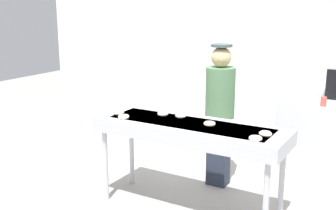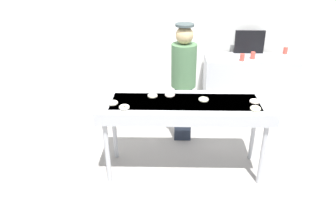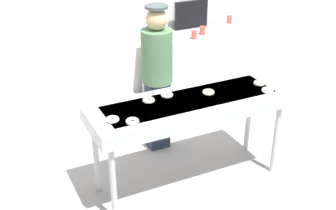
{
  "view_description": "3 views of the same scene",
  "coord_description": "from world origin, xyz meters",
  "px_view_note": "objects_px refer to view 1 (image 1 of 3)",
  "views": [
    {
      "loc": [
        1.9,
        -3.67,
        2.14
      ],
      "look_at": [
        -0.23,
        -0.03,
        1.12
      ],
      "focal_mm": 45.48,
      "sensor_mm": 36.0,
      "label": 1
    },
    {
      "loc": [
        -0.13,
        -3.32,
        2.54
      ],
      "look_at": [
        -0.19,
        -0.15,
        0.98
      ],
      "focal_mm": 34.11,
      "sensor_mm": 36.0,
      "label": 2
    },
    {
      "loc": [
        -1.9,
        -3.42,
        2.89
      ],
      "look_at": [
        -0.27,
        -0.07,
        0.98
      ],
      "focal_mm": 48.66,
      "sensor_mm": 36.0,
      "label": 3
    }
  ],
  "objects_px": {
    "fryer_conveyor": "(189,131)",
    "worker_baker": "(220,107)",
    "sugar_donut_3": "(265,134)",
    "sugar_donut_6": "(181,116)",
    "sugar_donut_1": "(255,138)",
    "sugar_donut_4": "(124,117)",
    "paper_cup_2": "(323,101)",
    "sugar_donut_2": "(163,114)",
    "sugar_donut_0": "(119,113)",
    "sugar_donut_5": "(210,124)"
  },
  "relations": [
    {
      "from": "fryer_conveyor",
      "to": "worker_baker",
      "type": "relative_size",
      "value": 1.19
    },
    {
      "from": "sugar_donut_3",
      "to": "sugar_donut_6",
      "type": "distance_m",
      "value": 0.98
    },
    {
      "from": "sugar_donut_1",
      "to": "sugar_donut_6",
      "type": "height_order",
      "value": "same"
    },
    {
      "from": "sugar_donut_4",
      "to": "paper_cup_2",
      "type": "relative_size",
      "value": 1.02
    },
    {
      "from": "sugar_donut_3",
      "to": "worker_baker",
      "type": "bearing_deg",
      "value": 135.45
    },
    {
      "from": "sugar_donut_2",
      "to": "sugar_donut_6",
      "type": "xyz_separation_m",
      "value": [
        0.2,
        0.03,
        0.0
      ]
    },
    {
      "from": "sugar_donut_2",
      "to": "sugar_donut_6",
      "type": "height_order",
      "value": "same"
    },
    {
      "from": "worker_baker",
      "to": "sugar_donut_3",
      "type": "bearing_deg",
      "value": 133.09
    },
    {
      "from": "fryer_conveyor",
      "to": "sugar_donut_3",
      "type": "relative_size",
      "value": 16.94
    },
    {
      "from": "fryer_conveyor",
      "to": "sugar_donut_0",
      "type": "height_order",
      "value": "sugar_donut_0"
    },
    {
      "from": "fryer_conveyor",
      "to": "sugar_donut_5",
      "type": "bearing_deg",
      "value": 4.65
    },
    {
      "from": "sugar_donut_4",
      "to": "worker_baker",
      "type": "height_order",
      "value": "worker_baker"
    },
    {
      "from": "sugar_donut_2",
      "to": "sugar_donut_4",
      "type": "distance_m",
      "value": 0.43
    },
    {
      "from": "sugar_donut_1",
      "to": "sugar_donut_5",
      "type": "height_order",
      "value": "same"
    },
    {
      "from": "sugar_donut_6",
      "to": "sugar_donut_3",
      "type": "bearing_deg",
      "value": -9.54
    },
    {
      "from": "paper_cup_2",
      "to": "sugar_donut_1",
      "type": "bearing_deg",
      "value": -96.49
    },
    {
      "from": "sugar_donut_1",
      "to": "sugar_donut_6",
      "type": "bearing_deg",
      "value": 160.05
    },
    {
      "from": "sugar_donut_2",
      "to": "sugar_donut_3",
      "type": "height_order",
      "value": "same"
    },
    {
      "from": "sugar_donut_1",
      "to": "sugar_donut_4",
      "type": "distance_m",
      "value": 1.43
    },
    {
      "from": "sugar_donut_0",
      "to": "sugar_donut_3",
      "type": "relative_size",
      "value": 1.0
    },
    {
      "from": "sugar_donut_1",
      "to": "sugar_donut_3",
      "type": "bearing_deg",
      "value": 79.83
    },
    {
      "from": "sugar_donut_1",
      "to": "paper_cup_2",
      "type": "height_order",
      "value": "paper_cup_2"
    },
    {
      "from": "sugar_donut_0",
      "to": "fryer_conveyor",
      "type": "bearing_deg",
      "value": 6.54
    },
    {
      "from": "sugar_donut_4",
      "to": "sugar_donut_5",
      "type": "relative_size",
      "value": 1.0
    },
    {
      "from": "fryer_conveyor",
      "to": "worker_baker",
      "type": "distance_m",
      "value": 0.76
    },
    {
      "from": "sugar_donut_3",
      "to": "worker_baker",
      "type": "xyz_separation_m",
      "value": [
        -0.79,
        0.78,
        -0.01
      ]
    },
    {
      "from": "sugar_donut_0",
      "to": "sugar_donut_2",
      "type": "height_order",
      "value": "same"
    },
    {
      "from": "sugar_donut_0",
      "to": "sugar_donut_2",
      "type": "bearing_deg",
      "value": 25.49
    },
    {
      "from": "sugar_donut_2",
      "to": "worker_baker",
      "type": "height_order",
      "value": "worker_baker"
    },
    {
      "from": "sugar_donut_1",
      "to": "worker_baker",
      "type": "height_order",
      "value": "worker_baker"
    },
    {
      "from": "worker_baker",
      "to": "paper_cup_2",
      "type": "distance_m",
      "value": 1.35
    },
    {
      "from": "sugar_donut_5",
      "to": "worker_baker",
      "type": "relative_size",
      "value": 0.07
    },
    {
      "from": "sugar_donut_3",
      "to": "paper_cup_2",
      "type": "relative_size",
      "value": 1.02
    },
    {
      "from": "sugar_donut_0",
      "to": "paper_cup_2",
      "type": "relative_size",
      "value": 1.02
    },
    {
      "from": "fryer_conveyor",
      "to": "sugar_donut_3",
      "type": "bearing_deg",
      "value": -1.6
    },
    {
      "from": "worker_baker",
      "to": "sugar_donut_0",
      "type": "bearing_deg",
      "value": 43.73
    },
    {
      "from": "sugar_donut_1",
      "to": "paper_cup_2",
      "type": "distance_m",
      "value": 1.91
    },
    {
      "from": "sugar_donut_6",
      "to": "worker_baker",
      "type": "relative_size",
      "value": 0.07
    },
    {
      "from": "worker_baker",
      "to": "paper_cup_2",
      "type": "height_order",
      "value": "worker_baker"
    },
    {
      "from": "sugar_donut_5",
      "to": "worker_baker",
      "type": "bearing_deg",
      "value": 106.09
    },
    {
      "from": "fryer_conveyor",
      "to": "sugar_donut_6",
      "type": "bearing_deg",
      "value": 141.69
    },
    {
      "from": "sugar_donut_1",
      "to": "sugar_donut_2",
      "type": "height_order",
      "value": "same"
    },
    {
      "from": "sugar_donut_2",
      "to": "paper_cup_2",
      "type": "bearing_deg",
      "value": 49.3
    },
    {
      "from": "sugar_donut_4",
      "to": "sugar_donut_6",
      "type": "bearing_deg",
      "value": 34.39
    },
    {
      "from": "sugar_donut_6",
      "to": "sugar_donut_1",
      "type": "bearing_deg",
      "value": -19.95
    },
    {
      "from": "fryer_conveyor",
      "to": "sugar_donut_4",
      "type": "xyz_separation_m",
      "value": [
        -0.67,
        -0.2,
        0.1
      ]
    },
    {
      "from": "fryer_conveyor",
      "to": "paper_cup_2",
      "type": "bearing_deg",
      "value": 60.06
    },
    {
      "from": "sugar_donut_2",
      "to": "sugar_donut_6",
      "type": "distance_m",
      "value": 0.21
    },
    {
      "from": "sugar_donut_4",
      "to": "sugar_donut_1",
      "type": "bearing_deg",
      "value": -0.05
    },
    {
      "from": "sugar_donut_1",
      "to": "sugar_donut_2",
      "type": "xyz_separation_m",
      "value": [
        -1.14,
        0.31,
        0.0
      ]
    }
  ]
}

